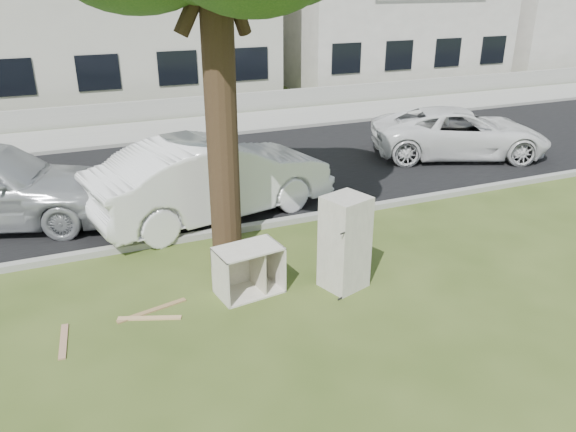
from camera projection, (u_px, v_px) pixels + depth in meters
name	position (u px, v px, depth m)	size (l,w,h in m)	color
ground	(285.00, 291.00, 8.91)	(120.00, 120.00, 0.00)	#36491A
road	(193.00, 177.00, 14.00)	(120.00, 7.00, 0.01)	black
kerb_near	(237.00, 232.00, 10.99)	(120.00, 0.18, 0.12)	gray
kerb_far	(165.00, 142.00, 17.02)	(120.00, 0.18, 0.12)	gray
sidewalk	(156.00, 131.00, 18.25)	(120.00, 2.80, 0.01)	gray
low_wall	(147.00, 111.00, 19.47)	(120.00, 0.15, 0.70)	gray
townhouse_center	(117.00, 2.00, 22.31)	(11.22, 8.16, 7.44)	#B6B5A6
townhouse_right	(378.00, 5.00, 26.69)	(10.20, 8.16, 6.84)	silver
fridge	(345.00, 243.00, 8.78)	(0.63, 0.59, 1.53)	#B2B1A0
cabinet	(249.00, 270.00, 8.74)	(1.00, 0.62, 0.78)	silver
plank_a	(152.00, 310.00, 8.37)	(1.08, 0.09, 0.02)	olive
plank_b	(150.00, 318.00, 8.18)	(0.92, 0.09, 0.02)	tan
plank_c	(64.00, 341.00, 7.66)	(0.83, 0.09, 0.02)	#A4785B
car_center	(213.00, 178.00, 11.44)	(1.75, 5.03, 1.66)	white
car_right	(460.00, 133.00, 15.44)	(2.20, 4.78, 1.33)	white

